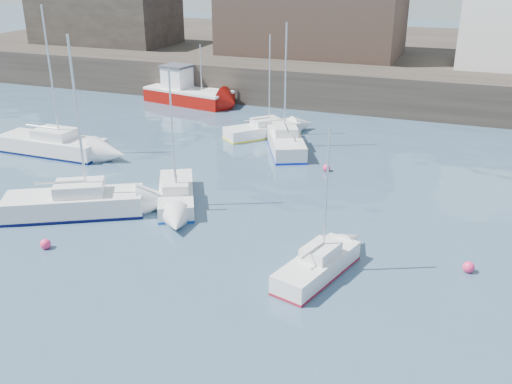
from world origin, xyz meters
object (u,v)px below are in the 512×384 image
(sailboat_a, at_px, (75,203))
(buoy_mid, at_px, (468,272))
(sailboat_c, at_px, (317,266))
(fishing_boat, at_px, (186,92))
(sailboat_h, at_px, (263,130))
(buoy_near, at_px, (46,248))
(sailboat_e, at_px, (52,144))
(sailboat_b, at_px, (176,194))
(sailboat_f, at_px, (285,141))
(buoy_far, at_px, (326,171))

(sailboat_a, xyz_separation_m, buoy_mid, (17.54, 0.91, -0.58))
(sailboat_a, height_order, sailboat_c, sailboat_a)
(fishing_boat, bearing_deg, sailboat_h, -35.95)
(sailboat_a, relative_size, buoy_near, 18.79)
(sailboat_e, distance_m, buoy_mid, 25.30)
(sailboat_b, bearing_deg, fishing_boat, 115.73)
(sailboat_b, height_order, buoy_near, sailboat_b)
(fishing_boat, bearing_deg, sailboat_b, -64.27)
(sailboat_f, bearing_deg, fishing_boat, 142.36)
(sailboat_h, bearing_deg, fishing_boat, 144.05)
(sailboat_f, height_order, buoy_near, sailboat_f)
(sailboat_c, distance_m, sailboat_f, 15.45)
(buoy_far, bearing_deg, sailboat_h, 138.04)
(sailboat_e, xyz_separation_m, sailboat_h, (10.93, 8.03, -0.14))
(sailboat_c, bearing_deg, sailboat_a, 173.26)
(sailboat_b, distance_m, sailboat_e, 11.48)
(sailboat_e, height_order, sailboat_f, sailboat_e)
(sailboat_a, relative_size, sailboat_c, 1.44)
(sailboat_b, relative_size, buoy_mid, 14.70)
(buoy_near, height_order, buoy_far, buoy_near)
(sailboat_e, height_order, buoy_near, sailboat_e)
(fishing_boat, height_order, sailboat_h, sailboat_h)
(sailboat_a, distance_m, buoy_mid, 17.57)
(sailboat_e, xyz_separation_m, buoy_mid, (24.54, -6.12, -0.57))
(sailboat_f, height_order, buoy_far, sailboat_f)
(buoy_near, bearing_deg, sailboat_b, 65.87)
(sailboat_c, relative_size, sailboat_e, 0.65)
(sailboat_b, height_order, sailboat_h, sailboat_h)
(buoy_mid, xyz_separation_m, buoy_far, (-7.88, 8.99, 0.00))
(sailboat_a, height_order, sailboat_h, sailboat_a)
(buoy_far, bearing_deg, sailboat_e, -170.22)
(sailboat_a, height_order, sailboat_b, sailboat_a)
(buoy_mid, relative_size, buoy_far, 1.05)
(sailboat_c, bearing_deg, sailboat_h, 116.47)
(fishing_boat, relative_size, sailboat_h, 1.16)
(sailboat_a, xyz_separation_m, sailboat_c, (12.14, -1.43, -0.14))
(fishing_boat, xyz_separation_m, sailboat_h, (9.21, -6.68, -0.51))
(fishing_boat, bearing_deg, sailboat_a, -76.33)
(sailboat_a, distance_m, sailboat_h, 15.56)
(fishing_boat, relative_size, buoy_near, 17.63)
(sailboat_c, distance_m, sailboat_e, 20.93)
(sailboat_a, relative_size, sailboat_h, 1.24)
(buoy_mid, bearing_deg, sailboat_e, 166.00)
(sailboat_c, xyz_separation_m, buoy_mid, (5.40, 2.35, -0.44))
(sailboat_c, xyz_separation_m, sailboat_e, (-19.14, 8.47, 0.13))
(sailboat_a, bearing_deg, sailboat_b, 38.64)
(sailboat_f, distance_m, buoy_near, 16.99)
(fishing_boat, relative_size, buoy_far, 17.92)
(buoy_near, relative_size, buoy_mid, 0.97)
(sailboat_f, distance_m, sailboat_h, 3.21)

